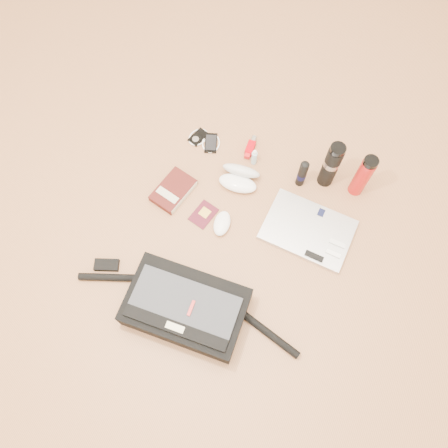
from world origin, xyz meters
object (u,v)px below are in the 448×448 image
at_px(messenger_bag, 185,307).
at_px(thermos_red, 363,176).
at_px(laptop, 308,230).
at_px(thermos_black, 331,165).
at_px(book, 174,191).

relative_size(messenger_bag, thermos_red, 3.80).
bearing_deg(laptop, thermos_black, 95.00).
height_order(laptop, thermos_red, thermos_red).
bearing_deg(book, thermos_black, 40.91).
height_order(book, thermos_red, thermos_red).
relative_size(laptop, thermos_black, 1.42).
distance_m(messenger_bag, thermos_black, 0.85).
bearing_deg(laptop, messenger_bag, -120.44).
relative_size(messenger_bag, book, 4.34).
distance_m(book, thermos_red, 0.81).
height_order(laptop, thermos_black, thermos_black).
bearing_deg(thermos_red, messenger_bag, -120.15).
bearing_deg(thermos_red, laptop, -114.75).
bearing_deg(messenger_bag, thermos_red, 56.09).
bearing_deg(thermos_black, thermos_red, 3.76).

